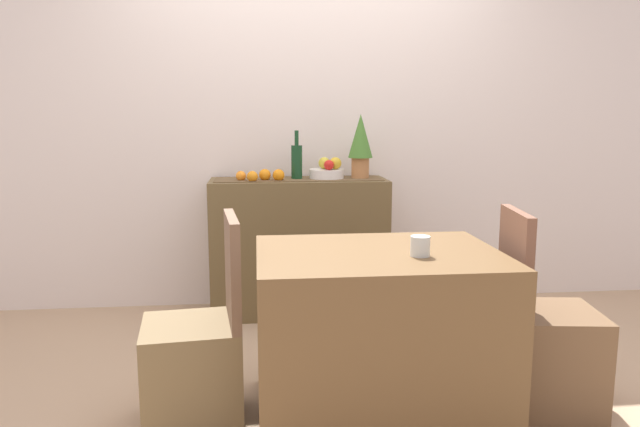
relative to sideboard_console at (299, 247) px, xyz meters
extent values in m
cube|color=tan|center=(0.08, -0.92, -0.46)|extent=(6.40, 6.40, 0.02)
cube|color=silver|center=(0.08, 0.26, 0.90)|extent=(6.40, 0.06, 2.70)
cube|color=brown|center=(0.00, 0.00, 0.00)|extent=(1.15, 0.42, 0.90)
cube|color=brown|center=(0.00, 0.00, 0.45)|extent=(1.08, 0.32, 0.01)
cylinder|color=silver|center=(0.18, 0.00, 0.48)|extent=(0.23, 0.23, 0.06)
sphere|color=red|center=(0.19, -0.07, 0.55)|extent=(0.06, 0.06, 0.06)
sphere|color=gold|center=(0.17, 0.01, 0.55)|extent=(0.08, 0.08, 0.08)
sphere|color=gold|center=(0.24, -0.02, 0.55)|extent=(0.08, 0.08, 0.08)
cylinder|color=#163E20|center=(-0.01, 0.00, 0.56)|extent=(0.07, 0.07, 0.22)
cylinder|color=#163E20|center=(-0.01, 0.00, 0.72)|extent=(0.03, 0.03, 0.10)
cylinder|color=#B27645|center=(0.41, 0.00, 0.52)|extent=(0.12, 0.12, 0.14)
cone|color=#44772E|center=(0.41, 0.00, 0.73)|extent=(0.16, 0.16, 0.28)
sphere|color=orange|center=(-0.37, -0.06, 0.48)|extent=(0.06, 0.06, 0.06)
sphere|color=orange|center=(-0.22, -0.06, 0.49)|extent=(0.08, 0.08, 0.08)
sphere|color=orange|center=(-0.30, -0.12, 0.48)|extent=(0.07, 0.07, 0.07)
sphere|color=orange|center=(-0.13, -0.09, 0.49)|extent=(0.08, 0.08, 0.08)
cube|color=brown|center=(0.24, -1.44, -0.08)|extent=(1.03, 0.78, 0.74)
cylinder|color=silver|center=(0.39, -1.54, 0.33)|extent=(0.08, 0.08, 0.08)
cube|color=brown|center=(-0.56, -1.44, -0.22)|extent=(0.44, 0.44, 0.45)
cube|color=brown|center=(-0.38, -1.42, 0.23)|extent=(0.08, 0.40, 0.45)
cube|color=brown|center=(1.03, -1.44, -0.22)|extent=(0.45, 0.45, 0.45)
cube|color=brown|center=(0.85, -1.42, 0.23)|extent=(0.09, 0.40, 0.45)
camera|label=1|loc=(-0.27, -3.87, 0.86)|focal=33.55mm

